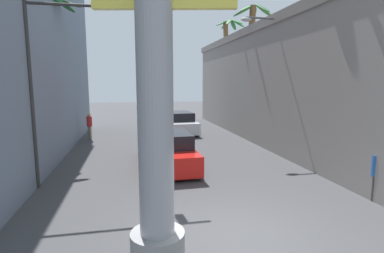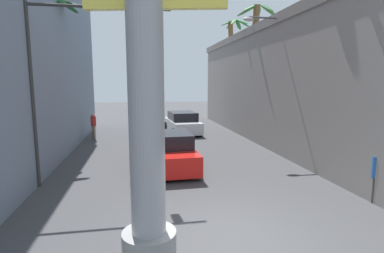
{
  "view_description": "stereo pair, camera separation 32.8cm",
  "coord_description": "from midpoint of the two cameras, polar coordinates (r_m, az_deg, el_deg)",
  "views": [
    {
      "loc": [
        -2.4,
        -6.52,
        3.68
      ],
      "look_at": [
        0.0,
        5.15,
        1.93
      ],
      "focal_mm": 28.0,
      "sensor_mm": 36.0,
      "label": 1
    },
    {
      "loc": [
        -2.07,
        -6.58,
        3.68
      ],
      "look_at": [
        0.0,
        5.15,
        1.93
      ],
      "focal_mm": 28.0,
      "sensor_mm": 36.0,
      "label": 2
    }
  ],
  "objects": [
    {
      "name": "car_far",
      "position": [
        22.09,
        -2.97,
        0.67
      ],
      "size": [
        2.35,
        4.77,
        1.56
      ],
      "color": "black",
      "rests_on": "ground"
    },
    {
      "name": "car_lead",
      "position": [
        13.31,
        -5.41,
        -4.62
      ],
      "size": [
        2.24,
        5.19,
        1.56
      ],
      "color": "black",
      "rests_on": "ground"
    },
    {
      "name": "palm_tree_mid_right",
      "position": [
        20.66,
        10.49,
        12.04
      ],
      "size": [
        2.92,
        3.04,
        8.79
      ],
      "color": "brown",
      "rests_on": "ground"
    },
    {
      "name": "building_right",
      "position": [
        19.95,
        22.64,
        7.46
      ],
      "size": [
        8.16,
        28.05,
        7.17
      ],
      "color": "gray",
      "rests_on": "ground"
    },
    {
      "name": "palm_tree_far_right",
      "position": [
        27.5,
        6.5,
        11.59
      ],
      "size": [
        2.66,
        2.51,
        9.19
      ],
      "color": "brown",
      "rests_on": "ground"
    },
    {
      "name": "palm_tree_mid_left",
      "position": [
        16.46,
        -25.01,
        10.69
      ],
      "size": [
        2.44,
        2.45,
        7.75
      ],
      "color": "brown",
      "rests_on": "ground"
    },
    {
      "name": "pedestrian_by_sign",
      "position": [
        10.96,
        31.04,
        -7.18
      ],
      "size": [
        0.46,
        0.46,
        1.67
      ],
      "color": "#3F3833",
      "rests_on": "ground"
    },
    {
      "name": "traffic_light_mast",
      "position": [
        11.27,
        -22.42,
        11.48
      ],
      "size": [
        4.87,
        0.32,
        6.35
      ],
      "color": "#333333",
      "rests_on": "ground"
    },
    {
      "name": "neon_sign_pole",
      "position": [
        5.82,
        -8.94,
        19.8
      ],
      "size": [
        2.96,
        1.1,
        10.27
      ],
      "color": "#9E9EA3",
      "rests_on": "ground"
    },
    {
      "name": "ground_plane",
      "position": [
        17.1,
        -3.83,
        -4.11
      ],
      "size": [
        83.72,
        83.72,
        0.0
      ],
      "primitive_type": "plane",
      "color": "#424244"
    },
    {
      "name": "street_lamp",
      "position": [
        16.53,
        15.64,
        10.17
      ],
      "size": [
        2.64,
        0.28,
        7.06
      ],
      "color": "#59595E",
      "rests_on": "ground"
    },
    {
      "name": "palm_tree_near_right",
      "position": [
        12.95,
        25.67,
        18.06
      ],
      "size": [
        3.35,
        3.21,
        9.11
      ],
      "color": "brown",
      "rests_on": "ground"
    },
    {
      "name": "pedestrian_far_left",
      "position": [
        20.4,
        -19.38,
        0.39
      ],
      "size": [
        0.47,
        0.47,
        1.75
      ],
      "color": "gray",
      "rests_on": "ground"
    }
  ]
}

